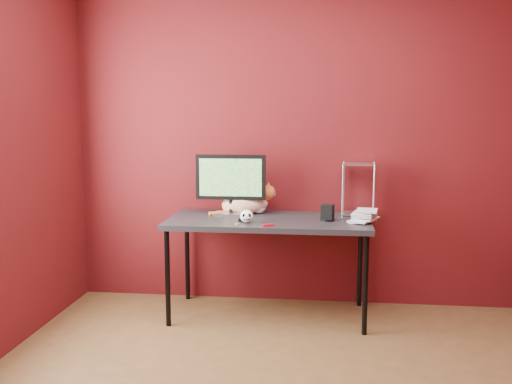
# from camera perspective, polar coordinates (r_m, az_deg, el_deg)

# --- Properties ---
(room) EXTENTS (3.52, 3.52, 2.61)m
(room) POSITION_cam_1_polar(r_m,az_deg,el_deg) (2.80, 1.72, 6.04)
(room) COLOR #51371B
(room) RESTS_ON ground
(desk) EXTENTS (1.50, 0.70, 0.75)m
(desk) POSITION_cam_1_polar(r_m,az_deg,el_deg) (4.26, 1.28, -3.33)
(desk) COLOR black
(desk) RESTS_ON ground
(monitor) EXTENTS (0.54, 0.18, 0.46)m
(monitor) POSITION_cam_1_polar(r_m,az_deg,el_deg) (4.37, -2.55, 1.06)
(monitor) COLOR #AFAFB4
(monitor) RESTS_ON desk
(cat) EXTENTS (0.50, 0.26, 0.25)m
(cat) POSITION_cam_1_polar(r_m,az_deg,el_deg) (4.45, -1.00, -1.08)
(cat) COLOR orange
(cat) RESTS_ON desk
(skull_mug) EXTENTS (0.10, 0.10, 0.09)m
(skull_mug) POSITION_cam_1_polar(r_m,az_deg,el_deg) (4.08, -0.94, -2.43)
(skull_mug) COLOR white
(skull_mug) RESTS_ON desk
(speaker) EXTENTS (0.10, 0.10, 0.12)m
(speaker) POSITION_cam_1_polar(r_m,az_deg,el_deg) (4.19, 7.17, -2.12)
(speaker) COLOR black
(speaker) RESTS_ON desk
(book_stack) EXTENTS (0.23, 0.25, 0.99)m
(book_stack) POSITION_cam_1_polar(r_m,az_deg,el_deg) (4.16, 9.98, 3.85)
(book_stack) COLOR beige
(book_stack) RESTS_ON desk
(wire_rack) EXTENTS (0.25, 0.21, 0.40)m
(wire_rack) POSITION_cam_1_polar(r_m,az_deg,el_deg) (4.44, 10.21, 0.30)
(wire_rack) COLOR #AFAFB4
(wire_rack) RESTS_ON desk
(pocket_knife) EXTENTS (0.09, 0.05, 0.02)m
(pocket_knife) POSITION_cam_1_polar(r_m,az_deg,el_deg) (3.96, 1.27, -3.34)
(pocket_knife) COLOR maroon
(pocket_knife) RESTS_ON desk
(black_gadget) EXTENTS (0.05, 0.04, 0.02)m
(black_gadget) POSITION_cam_1_polar(r_m,az_deg,el_deg) (4.14, -1.44, -2.81)
(black_gadget) COLOR black
(black_gadget) RESTS_ON desk
(washer) EXTENTS (0.04, 0.04, 0.00)m
(washer) POSITION_cam_1_polar(r_m,az_deg,el_deg) (4.05, -1.88, -3.20)
(washer) COLOR #AFAFB4
(washer) RESTS_ON desk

